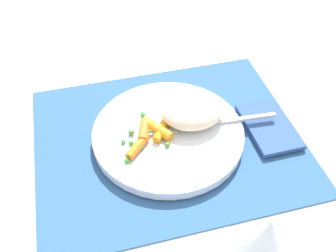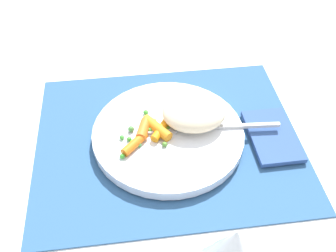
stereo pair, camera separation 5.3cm
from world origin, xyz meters
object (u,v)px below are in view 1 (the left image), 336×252
Objects in this scene: plate at (168,134)px; wine_glass at (262,248)px; rice_mound at (192,110)px; napkin at (269,126)px; fork at (199,125)px; carrot_portion at (151,132)px.

wine_glass is at bearing 96.04° from plate.
rice_mound is 0.13m from napkin.
fork is 1.30× the size of wine_glass.
napkin is (-0.14, -0.24, -0.10)m from wine_glass.
carrot_portion is 0.27m from wine_glass.
rice_mound is 0.03m from fork.
rice_mound is 0.63× the size of wine_glass.
rice_mound is at bearing -93.37° from wine_glass.
napkin is (-0.12, 0.04, -0.03)m from rice_mound.
fork is (-0.08, -0.00, -0.00)m from carrot_portion.
wine_glass reaches higher than carrot_portion.
wine_glass is (0.02, 0.27, 0.07)m from rice_mound.
carrot_portion is at bearing -77.72° from wine_glass.
rice_mound is 0.28m from wine_glass.
wine_glass reaches higher than plate.
plate is at bearing -3.99° from fork.
carrot_portion reaches higher than fork.
plate is 0.28m from wine_glass.
wine_glass reaches higher than napkin.
rice_mound is at bearing -69.04° from fork.
fork is at bearing -95.19° from wine_glass.
fork reaches higher than napkin.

